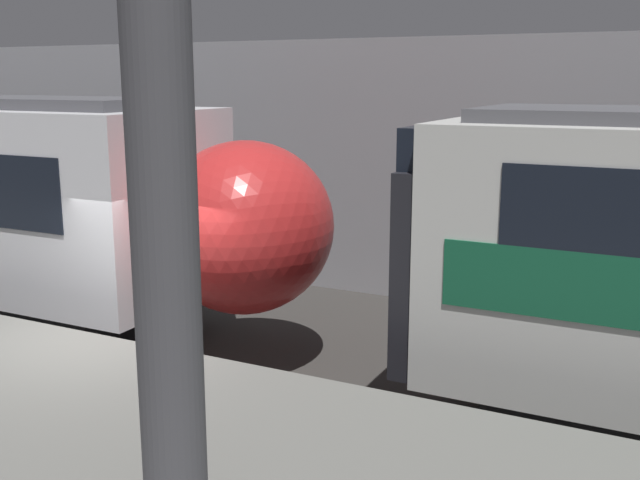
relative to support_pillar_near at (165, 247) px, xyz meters
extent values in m
plane|color=#33302D|center=(-3.01, 2.40, -2.96)|extent=(120.00, 120.00, 0.00)
cube|color=#939399|center=(-3.01, 9.04, -0.59)|extent=(50.00, 0.15, 4.75)
cylinder|color=#47474C|center=(0.00, 0.00, 0.00)|extent=(0.44, 0.44, 3.63)
ellipsoid|color=red|center=(-2.46, 4.83, -0.94)|extent=(2.42, 2.61, 2.40)
sphere|color=#F2EFCC|center=(-1.51, 4.83, -1.37)|extent=(0.20, 0.20, 0.20)
cube|color=black|center=(0.35, 4.83, -1.03)|extent=(0.25, 2.78, 2.29)
cube|color=black|center=(0.35, 4.83, 0.11)|extent=(0.25, 2.50, 0.91)
sphere|color=#EA4C42|center=(0.19, 4.19, -1.43)|extent=(0.18, 0.18, 0.18)
sphere|color=#EA4C42|center=(0.19, 5.47, -1.43)|extent=(0.18, 0.18, 0.18)
camera|label=1|loc=(3.03, -3.79, 1.08)|focal=42.00mm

